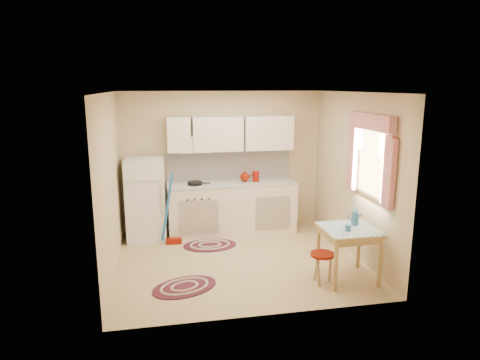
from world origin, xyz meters
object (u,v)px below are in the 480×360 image
stool (322,268)px  table (348,254)px  fridge (146,199)px  base_cabinets (232,209)px

stool → table: bearing=7.0°
table → fridge: bearing=141.9°
base_cabinets → stool: size_ratio=5.36×
fridge → base_cabinets: size_ratio=0.62×
table → stool: 0.42m
fridge → base_cabinets: fridge is taller
fridge → base_cabinets: bearing=1.9°
fridge → stool: size_ratio=3.33×
fridge → stool: 3.23m
fridge → stool: bearing=-43.1°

